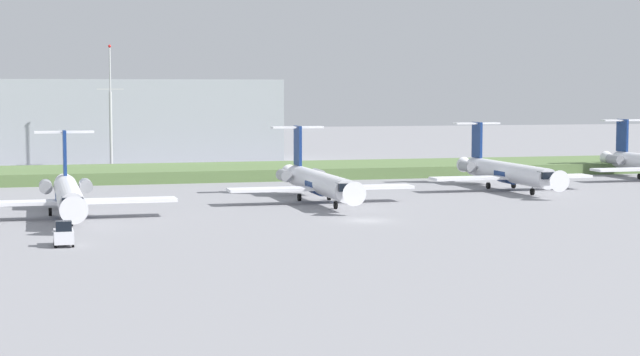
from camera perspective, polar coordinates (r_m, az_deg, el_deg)
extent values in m
plane|color=gray|center=(143.46, -1.10, -0.86)|extent=(500.00, 500.00, 0.00)
cube|color=#597542|center=(172.61, -3.47, 0.36)|extent=(320.00, 20.00, 1.75)
cylinder|color=white|center=(119.98, -13.00, -0.88)|extent=(2.70, 24.00, 2.70)
cone|color=white|center=(106.55, -12.76, -1.56)|extent=(2.70, 3.00, 2.70)
cone|color=white|center=(133.91, -13.20, -0.32)|extent=(2.30, 4.00, 2.29)
cube|color=black|center=(108.39, -12.80, -1.21)|extent=(2.02, 1.80, 0.90)
cylinder|color=navy|center=(119.99, -13.00, -0.95)|extent=(2.76, 3.60, 2.76)
cube|color=white|center=(119.00, -15.82, -1.28)|extent=(11.00, 3.20, 0.36)
cube|color=white|center=(119.37, -10.15, -1.16)|extent=(11.00, 3.20, 0.36)
cube|color=navy|center=(130.64, -13.19, 1.29)|extent=(0.36, 3.20, 5.20)
cube|color=white|center=(130.83, -13.22, 2.35)|extent=(6.80, 1.80, 0.24)
cylinder|color=gray|center=(129.07, -14.14, -0.43)|extent=(1.50, 3.40, 1.50)
cylinder|color=gray|center=(129.20, -12.14, -0.39)|extent=(1.50, 3.40, 1.50)
cylinder|color=gray|center=(112.73, -12.86, -1.97)|extent=(0.20, 0.20, 0.65)
cylinder|color=black|center=(112.80, -12.86, -2.25)|extent=(0.30, 0.90, 0.90)
cylinder|color=black|center=(122.52, -13.91, -1.73)|extent=(0.35, 0.90, 0.90)
cylinder|color=black|center=(122.64, -12.13, -1.69)|extent=(0.35, 0.90, 0.90)
cylinder|color=white|center=(132.79, -0.04, -0.24)|extent=(2.70, 24.00, 2.70)
cone|color=white|center=(119.84, 1.60, -0.77)|extent=(2.70, 3.00, 2.70)
cone|color=white|center=(146.32, -1.45, 0.21)|extent=(2.29, 4.00, 2.29)
cube|color=black|center=(121.61, 1.35, -0.47)|extent=(2.03, 1.80, 0.90)
cylinder|color=navy|center=(132.80, -0.04, -0.30)|extent=(2.76, 3.60, 2.76)
cube|color=white|center=(130.49, -2.44, -0.60)|extent=(11.00, 3.20, 0.36)
cube|color=white|center=(133.51, 2.52, -0.48)|extent=(11.00, 3.20, 0.36)
cube|color=navy|center=(143.15, -1.17, 1.70)|extent=(0.36, 3.20, 5.20)
cube|color=white|center=(143.34, -1.20, 2.66)|extent=(6.80, 1.80, 0.24)
cylinder|color=gray|center=(141.13, -1.88, 0.13)|extent=(1.50, 3.40, 1.50)
cylinder|color=gray|center=(142.21, -0.12, 0.17)|extent=(1.50, 3.40, 1.50)
cylinder|color=gray|center=(125.77, 0.82, -1.18)|extent=(0.20, 0.20, 0.65)
cylinder|color=black|center=(125.83, 0.82, -1.43)|extent=(0.30, 0.90, 0.90)
cylinder|color=black|center=(134.82, -1.09, -1.02)|extent=(0.35, 0.90, 0.90)
cylinder|color=black|center=(135.77, 0.47, -0.98)|extent=(0.35, 0.90, 0.90)
cylinder|color=white|center=(151.42, 9.81, 0.30)|extent=(2.70, 24.00, 2.70)
cone|color=white|center=(139.30, 12.13, -0.11)|extent=(2.70, 3.00, 2.70)
cone|color=white|center=(164.21, 7.78, 0.66)|extent=(2.30, 4.00, 2.29)
cube|color=black|center=(140.96, 11.78, 0.14)|extent=(2.02, 1.80, 0.90)
cylinder|color=navy|center=(151.43, 9.81, 0.24)|extent=(2.76, 3.60, 2.76)
cube|color=white|center=(148.18, 7.90, -0.01)|extent=(11.00, 3.20, 0.36)
cube|color=white|center=(153.13, 11.97, 0.08)|extent=(11.00, 3.20, 0.36)
cube|color=navy|center=(161.22, 8.20, 1.98)|extent=(0.36, 3.20, 5.20)
cube|color=white|center=(161.41, 8.17, 2.84)|extent=(6.80, 1.80, 0.24)
cylinder|color=gray|center=(158.91, 7.69, 0.60)|extent=(1.50, 3.40, 1.50)
cylinder|color=gray|center=(160.69, 9.18, 0.62)|extent=(1.50, 3.40, 1.50)
cylinder|color=gray|center=(144.83, 11.03, -0.49)|extent=(0.20, 0.20, 0.65)
cylinder|color=black|center=(144.88, 11.03, -0.71)|extent=(0.30, 0.90, 0.90)
cylinder|color=black|center=(152.99, 8.78, -0.40)|extent=(0.35, 0.90, 0.90)
cylinder|color=black|center=(154.55, 10.07, -0.36)|extent=(0.35, 0.90, 0.90)
cone|color=white|center=(184.96, 15.01, 0.99)|extent=(2.30, 4.00, 2.29)
cube|color=white|center=(169.11, 15.80, 0.43)|extent=(11.00, 3.20, 0.36)
cube|color=navy|center=(182.17, 15.51, 2.17)|extent=(0.36, 3.20, 5.20)
cube|color=white|center=(182.35, 15.48, 2.92)|extent=(6.80, 1.80, 0.24)
cylinder|color=gray|center=(179.68, 15.15, 0.94)|extent=(1.50, 3.40, 1.50)
cylinder|color=gray|center=(181.97, 16.38, 0.96)|extent=(1.50, 3.40, 1.50)
cylinder|color=black|center=(174.17, 16.36, 0.08)|extent=(0.35, 0.90, 0.90)
cylinder|color=#B2B2B7|center=(184.34, -10.87, 2.37)|extent=(0.50, 0.50, 13.41)
cylinder|color=#B2B2B7|center=(184.23, -10.92, 5.58)|extent=(0.28, 0.28, 7.22)
cube|color=#B2B2B7|center=(184.20, -10.90, 4.58)|extent=(4.40, 0.20, 0.20)
sphere|color=red|center=(184.34, -10.94, 6.78)|extent=(0.50, 0.50, 0.50)
cube|color=#9EA3AD|center=(205.67, -12.11, 2.88)|extent=(68.38, 27.94, 15.53)
cube|color=silver|center=(98.79, -13.24, -2.99)|extent=(1.70, 3.20, 1.10)
cube|color=black|center=(98.11, -13.24, -2.45)|extent=(1.36, 1.10, 0.90)
cylinder|color=black|center=(97.89, -13.66, -3.39)|extent=(0.22, 0.60, 0.60)
cylinder|color=black|center=(97.93, -12.78, -3.37)|extent=(0.22, 0.60, 0.60)
cylinder|color=black|center=(99.80, -13.68, -3.24)|extent=(0.22, 0.60, 0.60)
cylinder|color=black|center=(99.83, -12.82, -3.22)|extent=(0.22, 0.60, 0.60)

